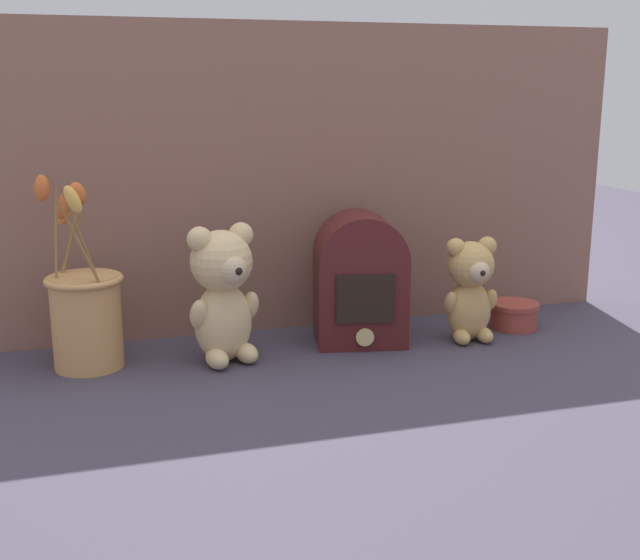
{
  "coord_description": "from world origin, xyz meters",
  "views": [
    {
      "loc": [
        -0.4,
        -1.31,
        0.47
      ],
      "look_at": [
        0.0,
        0.02,
        0.13
      ],
      "focal_mm": 45.0,
      "sensor_mm": 36.0,
      "label": 1
    }
  ],
  "objects_px": {
    "teddy_bear_medium": "(470,287)",
    "vintage_radio": "(360,279)",
    "teddy_bear_large": "(223,291)",
    "decorative_tin_tall": "(514,315)",
    "flower_vase": "(86,313)"
  },
  "relations": [
    {
      "from": "teddy_bear_medium",
      "to": "flower_vase",
      "type": "bearing_deg",
      "value": 175.61
    },
    {
      "from": "teddy_bear_large",
      "to": "decorative_tin_tall",
      "type": "bearing_deg",
      "value": 3.01
    },
    {
      "from": "teddy_bear_medium",
      "to": "decorative_tin_tall",
      "type": "xyz_separation_m",
      "value": [
        0.12,
        0.04,
        -0.08
      ]
    },
    {
      "from": "teddy_bear_medium",
      "to": "flower_vase",
      "type": "height_order",
      "value": "flower_vase"
    },
    {
      "from": "teddy_bear_medium",
      "to": "decorative_tin_tall",
      "type": "height_order",
      "value": "teddy_bear_medium"
    },
    {
      "from": "teddy_bear_large",
      "to": "vintage_radio",
      "type": "height_order",
      "value": "vintage_radio"
    },
    {
      "from": "teddy_bear_large",
      "to": "teddy_bear_medium",
      "type": "bearing_deg",
      "value": -1.65
    },
    {
      "from": "decorative_tin_tall",
      "to": "teddy_bear_large",
      "type": "bearing_deg",
      "value": -176.99
    },
    {
      "from": "decorative_tin_tall",
      "to": "vintage_radio",
      "type": "bearing_deg",
      "value": 178.33
    },
    {
      "from": "teddy_bear_medium",
      "to": "vintage_radio",
      "type": "distance_m",
      "value": 0.21
    },
    {
      "from": "vintage_radio",
      "to": "decorative_tin_tall",
      "type": "bearing_deg",
      "value": -1.67
    },
    {
      "from": "teddy_bear_medium",
      "to": "vintage_radio",
      "type": "height_order",
      "value": "vintage_radio"
    },
    {
      "from": "teddy_bear_large",
      "to": "vintage_radio",
      "type": "xyz_separation_m",
      "value": [
        0.26,
        0.04,
        -0.01
      ]
    },
    {
      "from": "teddy_bear_medium",
      "to": "decorative_tin_tall",
      "type": "relative_size",
      "value": 2.04
    },
    {
      "from": "teddy_bear_medium",
      "to": "flower_vase",
      "type": "xyz_separation_m",
      "value": [
        -0.69,
        0.05,
        -0.01
      ]
    }
  ]
}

